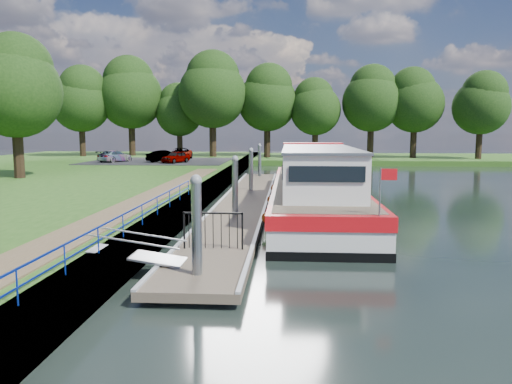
# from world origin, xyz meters

# --- Properties ---
(ground) EXTENTS (160.00, 160.00, 0.00)m
(ground) POSITION_xyz_m (0.00, 0.00, 0.00)
(ground) COLOR black
(ground) RESTS_ON ground
(bank_edge) EXTENTS (1.10, 90.00, 0.78)m
(bank_edge) POSITION_xyz_m (-2.55, 15.00, 0.39)
(bank_edge) COLOR #473D2D
(bank_edge) RESTS_ON ground
(far_bank) EXTENTS (60.00, 18.00, 0.60)m
(far_bank) POSITION_xyz_m (12.00, 52.00, 0.30)
(far_bank) COLOR #275117
(far_bank) RESTS_ON ground
(footpath) EXTENTS (1.60, 40.00, 0.05)m
(footpath) POSITION_xyz_m (-4.40, 8.00, 0.80)
(footpath) COLOR brown
(footpath) RESTS_ON riverbank
(carpark) EXTENTS (14.00, 12.00, 0.06)m
(carpark) POSITION_xyz_m (-11.00, 38.00, 0.81)
(carpark) COLOR black
(carpark) RESTS_ON riverbank
(blue_fence) EXTENTS (0.04, 18.04, 0.72)m
(blue_fence) POSITION_xyz_m (-2.75, 3.00, 1.31)
(blue_fence) COLOR #0C2DBF
(blue_fence) RESTS_ON riverbank
(pontoon) EXTENTS (2.50, 30.00, 0.56)m
(pontoon) POSITION_xyz_m (0.00, 13.00, 0.18)
(pontoon) COLOR brown
(pontoon) RESTS_ON ground
(mooring_piles) EXTENTS (0.30, 27.30, 3.55)m
(mooring_piles) POSITION_xyz_m (0.00, 13.00, 1.28)
(mooring_piles) COLOR gray
(mooring_piles) RESTS_ON ground
(gangway) EXTENTS (2.58, 1.00, 0.92)m
(gangway) POSITION_xyz_m (-1.85, 0.50, 0.63)
(gangway) COLOR #A5A8AD
(gangway) RESTS_ON ground
(gate_panel) EXTENTS (1.85, 0.05, 1.15)m
(gate_panel) POSITION_xyz_m (-0.00, 2.20, 1.15)
(gate_panel) COLOR black
(gate_panel) RESTS_ON ground
(barge) EXTENTS (4.36, 21.15, 4.78)m
(barge) POSITION_xyz_m (3.60, 12.78, 1.09)
(barge) COLOR black
(barge) RESTS_ON ground
(horizon_trees) EXTENTS (54.38, 10.03, 12.87)m
(horizon_trees) POSITION_xyz_m (-1.61, 48.68, 7.95)
(horizon_trees) COLOR #332316
(horizon_trees) RESTS_ON ground
(bank_tree_a) EXTENTS (6.12, 6.12, 9.72)m
(bank_tree_a) POSITION_xyz_m (-15.99, 20.08, 7.02)
(bank_tree_a) COLOR #332316
(bank_tree_a) RESTS_ON riverbank
(car_a) EXTENTS (2.60, 3.61, 1.14)m
(car_a) POSITION_xyz_m (-8.66, 35.03, 1.41)
(car_a) COLOR #999999
(car_a) RESTS_ON carpark
(car_b) EXTENTS (3.63, 1.50, 1.17)m
(car_b) POSITION_xyz_m (-9.85, 35.54, 1.42)
(car_b) COLOR #999999
(car_b) RESTS_ON carpark
(car_c) EXTENTS (2.98, 4.28, 1.15)m
(car_c) POSITION_xyz_m (-15.02, 36.03, 1.41)
(car_c) COLOR #999999
(car_c) RESTS_ON carpark
(car_d) EXTENTS (2.12, 4.49, 1.24)m
(car_d) POSITION_xyz_m (-9.40, 40.40, 1.45)
(car_d) COLOR #999999
(car_d) RESTS_ON carpark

